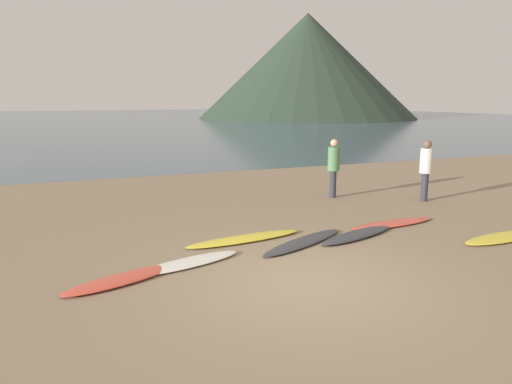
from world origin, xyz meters
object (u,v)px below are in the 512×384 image
object	(u,v)px
surfboard_1	(188,263)
person_0	(426,165)
surfboard_2	(245,239)
surfboard_0	(121,279)
surfboard_3	(304,242)
surfboard_5	(392,223)
surfboard_6	(505,237)
person_1	(334,163)
surfboard_4	(358,235)

from	to	relation	value
surfboard_1	person_0	distance (m)	8.29
surfboard_2	surfboard_0	bearing A→B (deg)	-159.95
surfboard_3	surfboard_5	world-z (taller)	surfboard_5
surfboard_3	surfboard_6	bearing A→B (deg)	-43.60
surfboard_1	person_1	world-z (taller)	person_1
surfboard_2	surfboard_5	distance (m)	3.71
surfboard_6	person_0	bearing A→B (deg)	69.72
surfboard_0	surfboard_3	distance (m)	3.83
surfboard_1	person_0	xyz separation A→B (m)	(7.76, 2.73, 1.01)
surfboard_0	surfboard_3	size ratio (longest dim) A/B	0.80
surfboard_5	person_1	world-z (taller)	person_1
surfboard_2	surfboard_6	size ratio (longest dim) A/B	1.14
surfboard_3	surfboard_4	xyz separation A→B (m)	(1.33, 0.01, 0.01)
surfboard_4	surfboard_5	distance (m)	1.41
surfboard_3	person_0	bearing A→B (deg)	-1.47
surfboard_0	surfboard_2	xyz separation A→B (m)	(2.69, 1.38, 0.00)
surfboard_4	surfboard_5	world-z (taller)	surfboard_4
surfboard_6	surfboard_4	bearing A→B (deg)	150.51
surfboard_3	surfboard_5	bearing A→B (deg)	-15.14
person_1	surfboard_5	bearing A→B (deg)	-16.06
surfboard_0	surfboard_3	bearing A→B (deg)	-10.04
surfboard_5	surfboard_6	world-z (taller)	surfboard_6
surfboard_2	surfboard_4	size ratio (longest dim) A/B	1.17
surfboard_5	surfboard_6	size ratio (longest dim) A/B	1.02
person_0	person_1	world-z (taller)	person_0
surfboard_0	surfboard_4	world-z (taller)	surfboard_4
surfboard_0	person_0	bearing A→B (deg)	-1.84
surfboard_0	surfboard_4	distance (m)	5.14
surfboard_3	surfboard_4	distance (m)	1.33
surfboard_5	person_0	distance (m)	3.34
surfboard_0	person_0	size ratio (longest dim) A/B	1.13
surfboard_0	surfboard_4	size ratio (longest dim) A/B	0.89
surfboard_5	surfboard_6	xyz separation A→B (m)	(1.52, -1.83, 0.00)
surfboard_2	surfboard_3	size ratio (longest dim) A/B	1.06
surfboard_2	person_1	xyz separation A→B (m)	(4.04, 3.16, 1.00)
surfboard_1	surfboard_4	world-z (taller)	surfboard_4
surfboard_4	surfboard_6	bearing A→B (deg)	-43.52
surfboard_0	person_0	xyz separation A→B (m)	(8.97, 3.12, 1.01)
surfboard_3	surfboard_6	xyz separation A→B (m)	(4.17, -1.32, 0.00)
surfboard_3	surfboard_5	xyz separation A→B (m)	(2.65, 0.51, 0.00)
surfboard_4	person_1	world-z (taller)	person_1
surfboard_1	surfboard_5	world-z (taller)	surfboard_5
surfboard_0	surfboard_1	bearing A→B (deg)	-3.47
surfboard_5	person_1	bearing A→B (deg)	79.41
surfboard_3	surfboard_0	bearing A→B (deg)	164.87
surfboard_0	surfboard_6	distance (m)	7.95
surfboard_5	surfboard_4	bearing A→B (deg)	-163.86
surfboard_2	surfboard_4	world-z (taller)	same
person_1	surfboard_0	bearing A→B (deg)	-66.32
surfboard_1	surfboard_5	xyz separation A→B (m)	(5.19, 0.85, 0.00)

